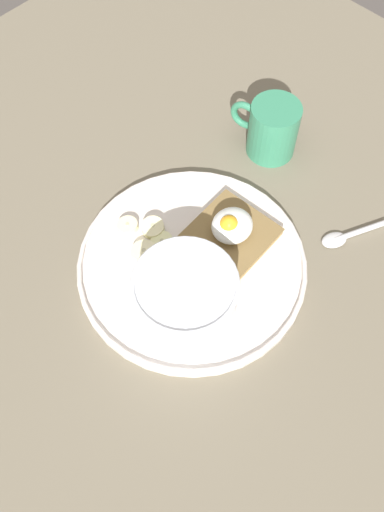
{
  "coord_description": "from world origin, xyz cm",
  "views": [
    {
      "loc": [
        26.31,
        25.43,
        68.62
      ],
      "look_at": [
        0.0,
        0.0,
        5.0
      ],
      "focal_mm": 40.0,
      "sensor_mm": 36.0,
      "label": 1
    }
  ],
  "objects_px": {
    "oatmeal_bowl": "(185,295)",
    "spoon": "(349,235)",
    "banana_slice_right": "(162,242)",
    "banana_slice_front": "(128,226)",
    "banana_slice_left": "(153,228)",
    "banana_slice_back": "(144,252)",
    "poached_egg": "(232,226)",
    "coffee_mug": "(272,128)",
    "toast_slice": "(231,234)"
  },
  "relations": [
    {
      "from": "oatmeal_bowl",
      "to": "spoon",
      "type": "bearing_deg",
      "value": 160.65
    },
    {
      "from": "banana_slice_right",
      "to": "spoon",
      "type": "distance_m",
      "value": 0.26
    },
    {
      "from": "oatmeal_bowl",
      "to": "banana_slice_front",
      "type": "xyz_separation_m",
      "value": [
        -0.03,
        -0.14,
        -0.03
      ]
    },
    {
      "from": "banana_slice_left",
      "to": "banana_slice_back",
      "type": "height_order",
      "value": "banana_slice_left"
    },
    {
      "from": "poached_egg",
      "to": "banana_slice_left",
      "type": "relative_size",
      "value": 1.37
    },
    {
      "from": "oatmeal_bowl",
      "to": "poached_egg",
      "type": "relative_size",
      "value": 2.27
    },
    {
      "from": "banana_slice_front",
      "to": "coffee_mug",
      "type": "relative_size",
      "value": 0.35
    },
    {
      "from": "coffee_mug",
      "to": "banana_slice_back",
      "type": "bearing_deg",
      "value": 0.87
    },
    {
      "from": "poached_egg",
      "to": "spoon",
      "type": "bearing_deg",
      "value": 136.84
    },
    {
      "from": "toast_slice",
      "to": "banana_slice_front",
      "type": "relative_size",
      "value": 2.93
    },
    {
      "from": "toast_slice",
      "to": "banana_slice_front",
      "type": "xyz_separation_m",
      "value": [
        0.09,
        -0.11,
        -0.0
      ]
    },
    {
      "from": "toast_slice",
      "to": "banana_slice_left",
      "type": "xyz_separation_m",
      "value": [
        0.07,
        -0.08,
        0.0
      ]
    },
    {
      "from": "coffee_mug",
      "to": "banana_slice_front",
      "type": "bearing_deg",
      "value": -9.61
    },
    {
      "from": "poached_egg",
      "to": "coffee_mug",
      "type": "relative_size",
      "value": 0.54
    },
    {
      "from": "banana_slice_front",
      "to": "banana_slice_back",
      "type": "bearing_deg",
      "value": 74.22
    },
    {
      "from": "banana_slice_front",
      "to": "coffee_mug",
      "type": "bearing_deg",
      "value": 170.39
    },
    {
      "from": "banana_slice_front",
      "to": "banana_slice_right",
      "type": "height_order",
      "value": "same"
    },
    {
      "from": "toast_slice",
      "to": "poached_egg",
      "type": "relative_size",
      "value": 1.89
    },
    {
      "from": "banana_slice_right",
      "to": "coffee_mug",
      "type": "bearing_deg",
      "value": -177.66
    },
    {
      "from": "poached_egg",
      "to": "banana_slice_front",
      "type": "xyz_separation_m",
      "value": [
        0.09,
        -0.11,
        -0.02
      ]
    },
    {
      "from": "poached_egg",
      "to": "spoon",
      "type": "xyz_separation_m",
      "value": [
        -0.12,
        0.11,
        -0.04
      ]
    },
    {
      "from": "poached_egg",
      "to": "banana_slice_left",
      "type": "xyz_separation_m",
      "value": [
        0.07,
        -0.08,
        -0.02
      ]
    },
    {
      "from": "banana_slice_left",
      "to": "spoon",
      "type": "height_order",
      "value": "banana_slice_left"
    },
    {
      "from": "banana_slice_back",
      "to": "banana_slice_right",
      "type": "bearing_deg",
      "value": 168.5
    },
    {
      "from": "toast_slice",
      "to": "banana_slice_left",
      "type": "distance_m",
      "value": 0.11
    },
    {
      "from": "coffee_mug",
      "to": "spoon",
      "type": "height_order",
      "value": "coffee_mug"
    },
    {
      "from": "poached_egg",
      "to": "banana_slice_left",
      "type": "bearing_deg",
      "value": -51.74
    },
    {
      "from": "coffee_mug",
      "to": "spoon",
      "type": "distance_m",
      "value": 0.19
    },
    {
      "from": "banana_slice_back",
      "to": "banana_slice_left",
      "type": "bearing_deg",
      "value": -151.19
    },
    {
      "from": "coffee_mug",
      "to": "toast_slice",
      "type": "bearing_deg",
      "value": 23.01
    },
    {
      "from": "oatmeal_bowl",
      "to": "banana_slice_back",
      "type": "bearing_deg",
      "value": -100.5
    },
    {
      "from": "toast_slice",
      "to": "banana_slice_left",
      "type": "bearing_deg",
      "value": -51.35
    },
    {
      "from": "toast_slice",
      "to": "coffee_mug",
      "type": "height_order",
      "value": "coffee_mug"
    },
    {
      "from": "banana_slice_right",
      "to": "coffee_mug",
      "type": "height_order",
      "value": "coffee_mug"
    },
    {
      "from": "banana_slice_left",
      "to": "banana_slice_back",
      "type": "relative_size",
      "value": 1.18
    },
    {
      "from": "banana_slice_left",
      "to": "coffee_mug",
      "type": "bearing_deg",
      "value": 176.39
    },
    {
      "from": "spoon",
      "to": "oatmeal_bowl",
      "type": "bearing_deg",
      "value": -19.35
    },
    {
      "from": "banana_slice_back",
      "to": "banana_slice_right",
      "type": "height_order",
      "value": "same"
    },
    {
      "from": "banana_slice_right",
      "to": "spoon",
      "type": "xyz_separation_m",
      "value": [
        -0.19,
        0.17,
        -0.01
      ]
    },
    {
      "from": "poached_egg",
      "to": "banana_slice_front",
      "type": "distance_m",
      "value": 0.14
    },
    {
      "from": "oatmeal_bowl",
      "to": "coffee_mug",
      "type": "xyz_separation_m",
      "value": [
        -0.28,
        -0.1,
        -0.0
      ]
    },
    {
      "from": "banana_slice_right",
      "to": "banana_slice_left",
      "type": "bearing_deg",
      "value": -103.71
    },
    {
      "from": "banana_slice_right",
      "to": "spoon",
      "type": "bearing_deg",
      "value": 138.11
    },
    {
      "from": "toast_slice",
      "to": "banana_slice_right",
      "type": "xyz_separation_m",
      "value": [
        0.07,
        -0.06,
        -0.0
      ]
    },
    {
      "from": "toast_slice",
      "to": "banana_slice_front",
      "type": "bearing_deg",
      "value": -51.93
    },
    {
      "from": "poached_egg",
      "to": "coffee_mug",
      "type": "bearing_deg",
      "value": -157.13
    },
    {
      "from": "spoon",
      "to": "toast_slice",
      "type": "bearing_deg",
      "value": -43.38
    },
    {
      "from": "banana_slice_front",
      "to": "toast_slice",
      "type": "bearing_deg",
      "value": 128.07
    },
    {
      "from": "banana_slice_left",
      "to": "spoon",
      "type": "relative_size",
      "value": 0.39
    },
    {
      "from": "toast_slice",
      "to": "banana_slice_right",
      "type": "relative_size",
      "value": 2.93
    }
  ]
}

